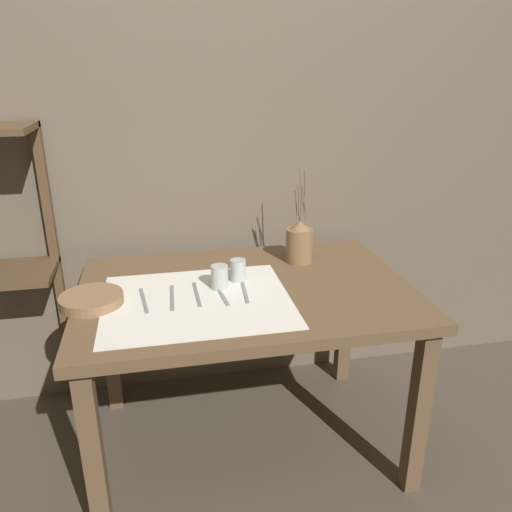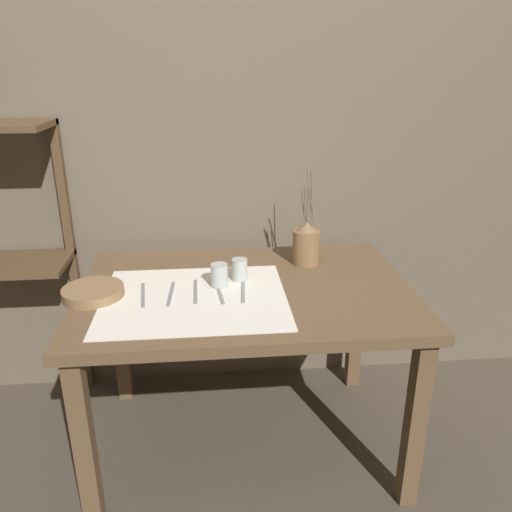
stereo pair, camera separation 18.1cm
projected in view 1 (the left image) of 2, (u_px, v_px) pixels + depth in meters
The scene contains 13 objects.
ground_plane at pixel (247, 441), 2.10m from camera, with size 12.00×12.00×0.00m, color brown.
stone_wall_back at pixel (223, 134), 2.15m from camera, with size 7.00×0.06×2.40m.
wooden_table at pixel (246, 308), 1.88m from camera, with size 1.22×0.84×0.71m.
linen_cloth at pixel (197, 301), 1.73m from camera, with size 0.65×0.54×0.00m.
pitcher_with_flowers at pixel (299, 242), 2.06m from camera, with size 0.11×0.11×0.39m.
wooden_bowl at pixel (92, 300), 1.70m from camera, with size 0.21×0.21×0.04m.
glass_tumbler_near at pixel (219, 277), 1.82m from camera, with size 0.06×0.06×0.09m.
glass_tumbler_far at pixel (238, 270), 1.88m from camera, with size 0.06×0.06×0.08m.
knife_center at pixel (144, 300), 1.73m from camera, with size 0.03×0.20×0.00m.
fork_outer at pixel (172, 298), 1.75m from camera, with size 0.02×0.20×0.00m.
fork_inner at pixel (197, 294), 1.78m from camera, with size 0.02×0.20×0.00m.
spoon_inner at pixel (217, 286), 1.83m from camera, with size 0.04×0.21×0.02m.
spoon_outer at pixel (243, 284), 1.86m from camera, with size 0.03×0.21×0.02m.
Camera 1 is at (-0.30, -1.65, 1.48)m, focal length 35.00 mm.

